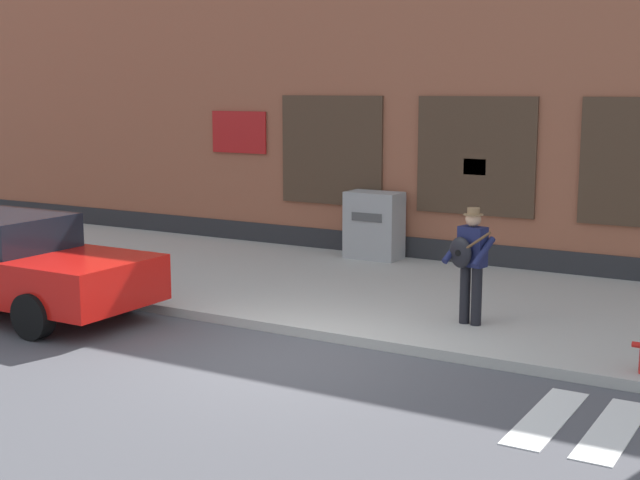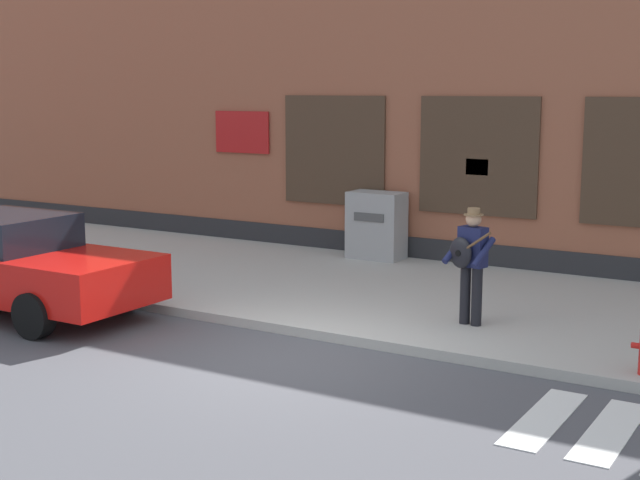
% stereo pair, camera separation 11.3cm
% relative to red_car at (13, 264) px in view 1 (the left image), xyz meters
% --- Properties ---
extents(ground_plane, '(160.00, 160.00, 0.00)m').
position_rel_red_car_xyz_m(ground_plane, '(4.94, 0.18, -0.77)').
color(ground_plane, '#4C4C51').
extents(sidewalk, '(28.00, 5.61, 0.14)m').
position_rel_red_car_xyz_m(sidewalk, '(4.94, 3.88, -0.70)').
color(sidewalk, '#ADAAA3').
rests_on(sidewalk, ground).
extents(building_backdrop, '(28.00, 4.06, 7.73)m').
position_rel_red_car_xyz_m(building_backdrop, '(4.94, 8.68, 3.09)').
color(building_backdrop, '#99563D').
rests_on(building_backdrop, ground).
extents(red_car, '(4.60, 1.99, 1.53)m').
position_rel_red_car_xyz_m(red_car, '(0.00, 0.00, 0.00)').
color(red_car, red).
rests_on(red_car, ground).
extents(busker, '(0.72, 0.62, 1.67)m').
position_rel_red_car_xyz_m(busker, '(6.48, 2.46, 0.32)').
color(busker, black).
rests_on(busker, sidewalk).
extents(utility_box, '(1.07, 0.65, 1.31)m').
position_rel_red_car_xyz_m(utility_box, '(3.04, 6.23, 0.03)').
color(utility_box, '#9E9E9E').
rests_on(utility_box, sidewalk).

